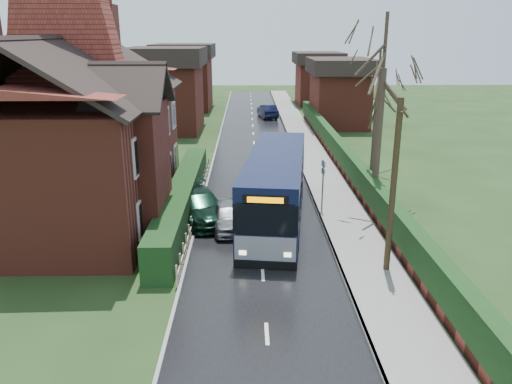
{
  "coord_description": "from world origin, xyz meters",
  "views": [
    {
      "loc": [
        -0.58,
        -19.29,
        8.88
      ],
      "look_at": [
        -0.17,
        2.79,
        1.8
      ],
      "focal_mm": 35.0,
      "sensor_mm": 36.0,
      "label": 1
    }
  ],
  "objects_px": {
    "bus": "(276,188)",
    "telegraph_pole": "(393,188)",
    "car_silver": "(228,216)",
    "car_green": "(200,206)",
    "bus_stop_sign": "(323,178)",
    "brick_house": "(79,130)"
  },
  "relations": [
    {
      "from": "car_silver",
      "to": "car_green",
      "type": "relative_size",
      "value": 0.74
    },
    {
      "from": "bus",
      "to": "car_green",
      "type": "distance_m",
      "value": 3.82
    },
    {
      "from": "brick_house",
      "to": "car_green",
      "type": "distance_m",
      "value": 6.93
    },
    {
      "from": "bus",
      "to": "telegraph_pole",
      "type": "height_order",
      "value": "telegraph_pole"
    },
    {
      "from": "car_silver",
      "to": "bus_stop_sign",
      "type": "xyz_separation_m",
      "value": [
        4.77,
        2.11,
        1.21
      ]
    },
    {
      "from": "brick_house",
      "to": "car_green",
      "type": "height_order",
      "value": "brick_house"
    },
    {
      "from": "car_silver",
      "to": "telegraph_pole",
      "type": "bearing_deg",
      "value": -44.01
    },
    {
      "from": "brick_house",
      "to": "car_silver",
      "type": "height_order",
      "value": "brick_house"
    },
    {
      "from": "brick_house",
      "to": "telegraph_pole",
      "type": "xyz_separation_m",
      "value": [
        13.53,
        -6.64,
        -0.97
      ]
    },
    {
      "from": "car_green",
      "to": "telegraph_pole",
      "type": "distance_m",
      "value": 10.05
    },
    {
      "from": "brick_house",
      "to": "telegraph_pole",
      "type": "relative_size",
      "value": 2.17
    },
    {
      "from": "car_silver",
      "to": "bus_stop_sign",
      "type": "height_order",
      "value": "bus_stop_sign"
    },
    {
      "from": "car_green",
      "to": "bus_stop_sign",
      "type": "bearing_deg",
      "value": -11.01
    },
    {
      "from": "bus_stop_sign",
      "to": "telegraph_pole",
      "type": "relative_size",
      "value": 0.42
    },
    {
      "from": "bus",
      "to": "car_silver",
      "type": "relative_size",
      "value": 3.04
    },
    {
      "from": "car_green",
      "to": "bus_stop_sign",
      "type": "relative_size",
      "value": 1.78
    },
    {
      "from": "bus",
      "to": "telegraph_pole",
      "type": "distance_m",
      "value": 7.15
    },
    {
      "from": "bus",
      "to": "brick_house",
      "type": "bearing_deg",
      "value": -178.53
    },
    {
      "from": "car_green",
      "to": "bus_stop_sign",
      "type": "distance_m",
      "value": 6.33
    },
    {
      "from": "bus_stop_sign",
      "to": "bus",
      "type": "bearing_deg",
      "value": -170.94
    },
    {
      "from": "telegraph_pole",
      "to": "bus_stop_sign",
      "type": "bearing_deg",
      "value": 108.48
    },
    {
      "from": "bus",
      "to": "car_green",
      "type": "xyz_separation_m",
      "value": [
        -3.69,
        0.21,
        -0.94
      ]
    }
  ]
}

